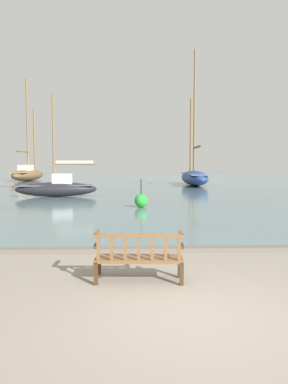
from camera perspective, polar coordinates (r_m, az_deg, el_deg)
name	(u,v)px	position (r m, az deg, el deg)	size (l,w,h in m)	color
ground_plane	(195,316)	(5.65, 7.85, -18.26)	(160.00, 160.00, 0.00)	gray
harbor_water	(138,179)	(49.18, -0.93, 1.95)	(100.00, 80.00, 0.08)	slate
quay_edge_kerb	(168,250)	(9.27, 3.75, -8.76)	(40.00, 0.30, 0.12)	#675F54
park_bench	(139,257)	(6.92, -0.78, -9.81)	(1.62, 0.60, 0.92)	#3D2A19
sailboat_distant_harbor	(28,173)	(46.25, -17.28, 2.79)	(3.13, 8.29, 11.90)	brown
sailboat_outer_port	(194,176)	(35.53, 7.67, 2.45)	(2.40, 8.93, 12.57)	navy
sailboat_far_port	(57,187)	(23.99, -13.10, 0.72)	(5.99, 1.83, 6.34)	black
channel_buoy	(141,201)	(17.68, -0.44, -1.31)	(0.64, 0.64, 1.34)	green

